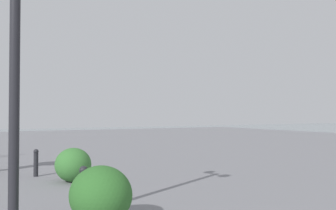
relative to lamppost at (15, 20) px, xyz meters
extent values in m
cylinder|color=#232328|center=(0.00, 0.00, -0.76)|extent=(0.14, 0.14, 4.36)
cylinder|color=#232328|center=(0.06, -0.98, -2.56)|extent=(0.12, 0.12, 0.76)
sphere|color=#232328|center=(0.06, -0.98, -2.14)|extent=(0.13, 0.13, 0.13)
cylinder|color=#232328|center=(4.74, -1.01, -2.63)|extent=(0.12, 0.12, 0.61)
sphere|color=#232328|center=(4.74, -1.01, -2.29)|extent=(0.13, 0.13, 0.13)
ellipsoid|color=#2D6628|center=(-0.11, -1.20, -2.50)|extent=(1.03, 0.93, 0.87)
ellipsoid|color=#387533|center=(3.54, -1.69, -2.53)|extent=(0.96, 0.86, 0.82)
camera|label=1|loc=(-5.45, 0.54, -1.28)|focal=39.49mm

